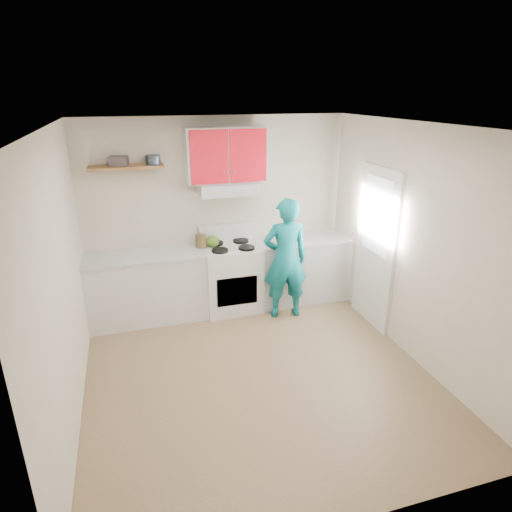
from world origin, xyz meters
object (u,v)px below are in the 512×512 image
object	(u,v)px
stove	(231,278)
person	(285,259)
crock	(201,242)
tin	(153,160)
kettle	(213,241)

from	to	relation	value
stove	person	world-z (taller)	person
crock	tin	bearing A→B (deg)	174.54
tin	crock	bearing A→B (deg)	-5.46
stove	kettle	bearing A→B (deg)	162.71
tin	person	size ratio (longest dim) A/B	0.11
stove	kettle	world-z (taller)	kettle
tin	kettle	bearing A→B (deg)	-6.35
crock	person	world-z (taller)	person
tin	kettle	xyz separation A→B (m)	(0.69, -0.08, -1.10)
stove	tin	size ratio (longest dim) A/B	5.03
stove	crock	world-z (taller)	crock
crock	kettle	bearing A→B (deg)	-9.51
person	kettle	bearing A→B (deg)	-23.25
tin	crock	xyz separation A→B (m)	(0.54, -0.05, -1.10)
stove	kettle	size ratio (longest dim) A/B	5.03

